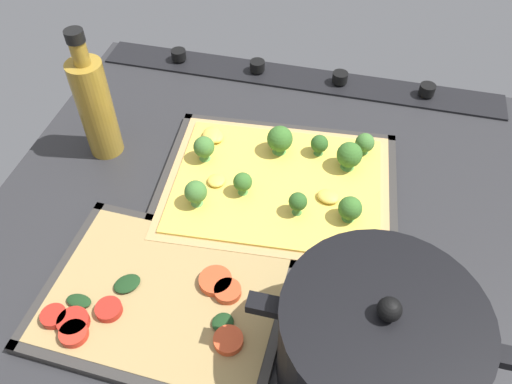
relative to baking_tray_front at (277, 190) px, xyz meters
The scene contains 8 objects.
ground_plane 4.11cm from the baking_tray_front, 54.02° to the left, with size 77.45×69.97×3.00cm, color #28282B.
stove_control_panel 28.60cm from the baking_tray_front, 85.69° to the right, with size 74.35×7.00×2.60cm.
baking_tray_front is the anchor object (origin of this frame).
broccoli_pizza 1.63cm from the baking_tray_front, 102.37° to the right, with size 34.52×28.09×6.00cm.
baking_tray_back 23.34cm from the baking_tray_front, 65.30° to the left, with size 31.02×23.95×1.30cm.
veggie_pizza_back 23.83cm from the baking_tray_front, 65.36° to the left, with size 28.55×21.47×1.90cm.
cooking_pot 29.72cm from the baking_tray_front, 122.41° to the left, with size 27.60×20.81×15.42cm.
oil_bottle 29.94cm from the baking_tray_front, ahead, with size 5.24×5.24×21.29cm.
Camera 1 is at (-11.18, 47.56, 57.25)cm, focal length 35.98 mm.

